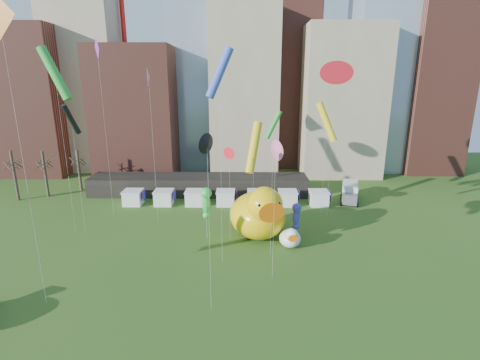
{
  "coord_description": "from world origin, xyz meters",
  "views": [
    {
      "loc": [
        3.85,
        -19.23,
        19.65
      ],
      "look_at": [
        3.59,
        8.07,
        12.0
      ],
      "focal_mm": 27.0,
      "sensor_mm": 36.0,
      "label": 1
    }
  ],
  "objects_px": {
    "small_duck": "(290,238)",
    "seahorse_purple": "(296,214)",
    "big_duck": "(259,213)",
    "seahorse_green": "(206,201)",
    "box_truck": "(350,192)"
  },
  "relations": [
    {
      "from": "small_duck",
      "to": "seahorse_purple",
      "type": "bearing_deg",
      "value": 62.47
    },
    {
      "from": "big_duck",
      "to": "seahorse_green",
      "type": "relative_size",
      "value": 1.54
    },
    {
      "from": "box_truck",
      "to": "small_duck",
      "type": "bearing_deg",
      "value": -108.58
    },
    {
      "from": "big_duck",
      "to": "small_duck",
      "type": "bearing_deg",
      "value": -51.12
    },
    {
      "from": "small_duck",
      "to": "seahorse_purple",
      "type": "relative_size",
      "value": 0.74
    },
    {
      "from": "small_duck",
      "to": "box_truck",
      "type": "height_order",
      "value": "box_truck"
    },
    {
      "from": "seahorse_green",
      "to": "seahorse_purple",
      "type": "xyz_separation_m",
      "value": [
        11.26,
        -0.19,
        -1.67
      ]
    },
    {
      "from": "small_duck",
      "to": "seahorse_green",
      "type": "distance_m",
      "value": 11.25
    },
    {
      "from": "seahorse_green",
      "to": "seahorse_purple",
      "type": "relative_size",
      "value": 1.39
    },
    {
      "from": "seahorse_purple",
      "to": "small_duck",
      "type": "bearing_deg",
      "value": -109.76
    },
    {
      "from": "big_duck",
      "to": "seahorse_purple",
      "type": "relative_size",
      "value": 2.14
    },
    {
      "from": "big_duck",
      "to": "seahorse_green",
      "type": "bearing_deg",
      "value": 165.11
    },
    {
      "from": "big_duck",
      "to": "seahorse_purple",
      "type": "distance_m",
      "value": 4.68
    },
    {
      "from": "small_duck",
      "to": "seahorse_green",
      "type": "xyz_separation_m",
      "value": [
        -10.3,
        2.37,
        3.86
      ]
    },
    {
      "from": "big_duck",
      "to": "seahorse_green",
      "type": "height_order",
      "value": "big_duck"
    }
  ]
}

